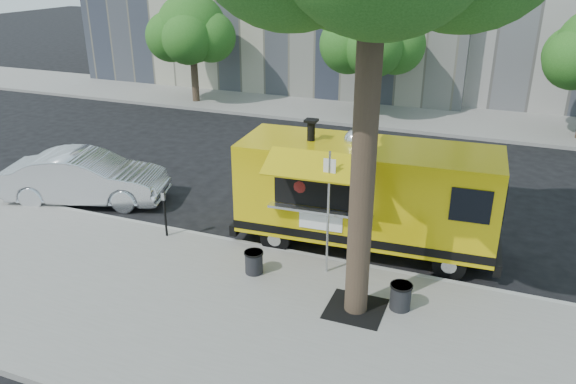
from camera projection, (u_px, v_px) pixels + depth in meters
name	position (u px, v px, depth m)	size (l,w,h in m)	color
ground	(289.00, 238.00, 15.23)	(120.00, 120.00, 0.00)	black
sidewalk	(220.00, 316.00, 11.77)	(60.00, 6.00, 0.15)	gray
curb	(276.00, 251.00, 14.40)	(60.00, 0.14, 0.16)	#999993
far_sidewalk	(392.00, 115.00, 26.78)	(60.00, 5.00, 0.15)	gray
tree_well	(355.00, 309.00, 11.89)	(1.20, 1.20, 0.02)	black
far_tree_a	(192.00, 28.00, 27.70)	(3.42, 3.42, 5.36)	#33261C
far_tree_b	(372.00, 35.00, 24.98)	(3.60, 3.60, 5.50)	#33261C
sign_post	(328.00, 206.00, 12.66)	(0.28, 0.06, 3.00)	silver
parking_meter	(164.00, 207.00, 14.71)	(0.11, 0.11, 1.33)	black
food_truck	(365.00, 193.00, 14.11)	(6.82, 3.38, 3.31)	#D6B90B
sedan	(86.00, 178.00, 17.18)	(1.68, 4.83, 1.59)	silver
trash_bin_left	(254.00, 261.00, 13.16)	(0.46, 0.46, 0.55)	black
trash_bin_right	(401.00, 296.00, 11.80)	(0.48, 0.48, 0.58)	black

